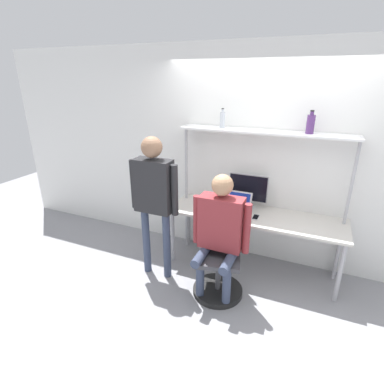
{
  "coord_description": "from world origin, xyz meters",
  "views": [
    {
      "loc": [
        0.59,
        -2.97,
        2.3
      ],
      "look_at": [
        -0.64,
        -0.11,
        1.1
      ],
      "focal_mm": 28.0,
      "sensor_mm": 36.0,
      "label": 1
    }
  ],
  "objects_px": {
    "person_standing": "(154,191)",
    "cell_phone": "(256,217)",
    "laptop": "(236,207)",
    "bottle_clear": "(222,120)",
    "bottle_purple": "(311,124)",
    "office_chair": "(219,269)",
    "person_seated": "(220,227)",
    "monitor": "(248,190)"
  },
  "relations": [
    {
      "from": "bottle_purple",
      "to": "laptop",
      "type": "bearing_deg",
      "value": -164.75
    },
    {
      "from": "office_chair",
      "to": "cell_phone",
      "type": "bearing_deg",
      "value": 62.34
    },
    {
      "from": "cell_phone",
      "to": "office_chair",
      "type": "bearing_deg",
      "value": -117.66
    },
    {
      "from": "cell_phone",
      "to": "bottle_clear",
      "type": "xyz_separation_m",
      "value": [
        -0.53,
        0.24,
        1.07
      ]
    },
    {
      "from": "laptop",
      "to": "bottle_clear",
      "type": "height_order",
      "value": "bottle_clear"
    },
    {
      "from": "cell_phone",
      "to": "bottle_purple",
      "type": "height_order",
      "value": "bottle_purple"
    },
    {
      "from": "person_standing",
      "to": "cell_phone",
      "type": "bearing_deg",
      "value": 25.31
    },
    {
      "from": "office_chair",
      "to": "monitor",
      "type": "bearing_deg",
      "value": 82.68
    },
    {
      "from": "person_seated",
      "to": "bottle_clear",
      "type": "xyz_separation_m",
      "value": [
        -0.27,
        0.81,
        0.99
      ]
    },
    {
      "from": "person_seated",
      "to": "bottle_purple",
      "type": "xyz_separation_m",
      "value": [
        0.71,
        0.81,
        0.99
      ]
    },
    {
      "from": "bottle_clear",
      "to": "office_chair",
      "type": "bearing_deg",
      "value": -71.19
    },
    {
      "from": "office_chair",
      "to": "laptop",
      "type": "bearing_deg",
      "value": 88.53
    },
    {
      "from": "person_seated",
      "to": "bottle_clear",
      "type": "bearing_deg",
      "value": 108.49
    },
    {
      "from": "laptop",
      "to": "bottle_purple",
      "type": "height_order",
      "value": "bottle_purple"
    },
    {
      "from": "laptop",
      "to": "person_standing",
      "type": "relative_size",
      "value": 0.2
    },
    {
      "from": "office_chair",
      "to": "bottle_purple",
      "type": "distance_m",
      "value": 1.86
    },
    {
      "from": "cell_phone",
      "to": "bottle_purple",
      "type": "xyz_separation_m",
      "value": [
        0.45,
        0.24,
        1.08
      ]
    },
    {
      "from": "monitor",
      "to": "person_seated",
      "type": "height_order",
      "value": "person_seated"
    },
    {
      "from": "monitor",
      "to": "person_standing",
      "type": "relative_size",
      "value": 0.28
    },
    {
      "from": "person_standing",
      "to": "bottle_clear",
      "type": "distance_m",
      "value": 1.17
    },
    {
      "from": "office_chair",
      "to": "person_standing",
      "type": "height_order",
      "value": "person_standing"
    },
    {
      "from": "office_chair",
      "to": "bottle_purple",
      "type": "height_order",
      "value": "bottle_purple"
    },
    {
      "from": "laptop",
      "to": "person_seated",
      "type": "relative_size",
      "value": 0.25
    },
    {
      "from": "laptop",
      "to": "office_chair",
      "type": "relative_size",
      "value": 0.37
    },
    {
      "from": "monitor",
      "to": "person_standing",
      "type": "distance_m",
      "value": 1.19
    },
    {
      "from": "laptop",
      "to": "person_standing",
      "type": "xyz_separation_m",
      "value": [
        -0.81,
        -0.56,
        0.29
      ]
    },
    {
      "from": "cell_phone",
      "to": "person_seated",
      "type": "xyz_separation_m",
      "value": [
        -0.26,
        -0.56,
        0.09
      ]
    },
    {
      "from": "cell_phone",
      "to": "bottle_purple",
      "type": "relative_size",
      "value": 0.61
    },
    {
      "from": "laptop",
      "to": "monitor",
      "type": "bearing_deg",
      "value": 67.99
    },
    {
      "from": "bottle_purple",
      "to": "monitor",
      "type": "bearing_deg",
      "value": 178.2
    },
    {
      "from": "monitor",
      "to": "cell_phone",
      "type": "height_order",
      "value": "monitor"
    },
    {
      "from": "laptop",
      "to": "person_seated",
      "type": "distance_m",
      "value": 0.61
    },
    {
      "from": "bottle_clear",
      "to": "bottle_purple",
      "type": "height_order",
      "value": "bottle_purple"
    },
    {
      "from": "cell_phone",
      "to": "bottle_clear",
      "type": "height_order",
      "value": "bottle_clear"
    },
    {
      "from": "laptop",
      "to": "office_chair",
      "type": "height_order",
      "value": "laptop"
    },
    {
      "from": "person_seated",
      "to": "bottle_clear",
      "type": "distance_m",
      "value": 1.3
    },
    {
      "from": "monitor",
      "to": "office_chair",
      "type": "height_order",
      "value": "monitor"
    },
    {
      "from": "monitor",
      "to": "bottle_clear",
      "type": "relative_size",
      "value": 2.15
    },
    {
      "from": "laptop",
      "to": "person_standing",
      "type": "bearing_deg",
      "value": -145.52
    },
    {
      "from": "person_seated",
      "to": "person_standing",
      "type": "height_order",
      "value": "person_standing"
    },
    {
      "from": "monitor",
      "to": "bottle_purple",
      "type": "height_order",
      "value": "bottle_purple"
    },
    {
      "from": "laptop",
      "to": "cell_phone",
      "type": "bearing_deg",
      "value": -11.53
    }
  ]
}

